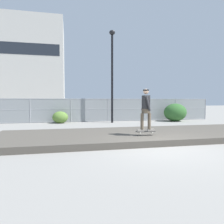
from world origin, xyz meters
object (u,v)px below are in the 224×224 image
at_px(skater, 146,107).
at_px(parked_car_mid, 111,109).
at_px(shrub_left, 60,117).
at_px(shrub_center, 175,112).
at_px(parked_car_near, 38,110).
at_px(street_lamp, 112,66).
at_px(skateboard, 146,132).

height_order(skater, parked_car_mid, skater).
distance_m(shrub_left, shrub_center, 9.16).
bearing_deg(skater, parked_car_near, 116.02).
bearing_deg(shrub_center, street_lamp, 179.54).
height_order(skateboard, street_lamp, street_lamp).
height_order(skateboard, shrub_center, shrub_center).
bearing_deg(street_lamp, shrub_left, 173.20).
xyz_separation_m(shrub_left, shrub_center, (9.14, -0.50, 0.28)).
relative_size(shrub_left, shrub_center, 0.61).
relative_size(parked_car_mid, shrub_center, 2.35).
relative_size(street_lamp, parked_car_near, 1.54).
relative_size(skateboard, shrub_center, 0.43).
relative_size(skater, parked_car_mid, 0.39).
bearing_deg(shrub_left, skater, -64.74).
bearing_deg(street_lamp, parked_car_near, 142.52).
relative_size(skater, shrub_center, 0.92).
distance_m(street_lamp, parked_car_near, 8.35).
bearing_deg(street_lamp, skater, -91.58).
distance_m(skateboard, skater, 0.99).
height_order(street_lamp, shrub_left, street_lamp).
bearing_deg(parked_car_mid, street_lamp, -101.08).
bearing_deg(shrub_left, street_lamp, -6.80).
xyz_separation_m(parked_car_near, shrub_center, (11.30, -4.66, -0.11)).
relative_size(skateboard, parked_car_near, 0.18).
bearing_deg(parked_car_mid, shrub_center, -48.46).
bearing_deg(parked_car_near, street_lamp, -37.48).
height_order(parked_car_near, shrub_left, parked_car_near).
xyz_separation_m(skateboard, parked_car_near, (-5.82, 11.92, 0.44)).
bearing_deg(skater, skateboard, 0.00).
height_order(parked_car_mid, shrub_center, parked_car_mid).
height_order(skateboard, parked_car_near, parked_car_near).
height_order(skater, street_lamp, street_lamp).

